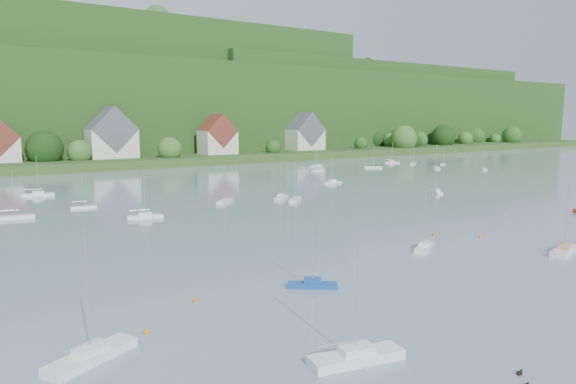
{
  "coord_description": "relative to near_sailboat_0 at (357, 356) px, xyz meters",
  "views": [
    {
      "loc": [
        -47.89,
        0.42,
        16.45
      ],
      "look_at": [
        2.74,
        75.0,
        4.0
      ],
      "focal_mm": 32.95,
      "sensor_mm": 36.0,
      "label": 1
    }
  ],
  "objects": [
    {
      "name": "near_sailboat_3",
      "position": [
        28.18,
        18.96,
        -0.05
      ],
      "size": [
        5.51,
        4.21,
        7.45
      ],
      "rotation": [
        0.0,
        0.0,
        0.55
      ],
      "color": "white",
      "rests_on": "ground"
    },
    {
      "name": "duck_pair",
      "position": [
        6.97,
        -7.91,
        -0.34
      ],
      "size": [
        1.73,
        1.52,
        0.37
      ],
      "color": "black",
      "rests_on": "ground"
    },
    {
      "name": "village_building_3",
      "position": [
        69.86,
        159.98,
        8.96
      ],
      "size": [
        13.0,
        10.4,
        15.5
      ],
      "color": "silver",
      "rests_on": "far_shore_strip"
    },
    {
      "name": "near_sailboat_2",
      "position": [
        40.95,
        7.82,
        -0.01
      ],
      "size": [
        6.83,
        3.61,
        8.88
      ],
      "rotation": [
        0.0,
        0.0,
        0.28
      ],
      "color": "white",
      "rests_on": "ground"
    },
    {
      "name": "forested_ridge",
      "position": [
        25.25,
        242.55,
        22.42
      ],
      "size": [
        620.0,
        181.22,
        69.89
      ],
      "color": "#194114",
      "rests_on": "ground"
    },
    {
      "name": "near_sailboat_1",
      "position": [
        7.2,
        14.64,
        -0.07
      ],
      "size": [
        4.73,
        3.92,
        6.54
      ],
      "rotation": [
        0.0,
        0.0,
        -0.62
      ],
      "color": "#16499A",
      "rests_on": "ground"
    },
    {
      "name": "far_sailboat_cluster",
      "position": [
        42.08,
        90.9,
        -0.1
      ],
      "size": [
        202.58,
        72.87,
        8.71
      ],
      "color": "white",
      "rests_on": "ground"
    },
    {
      "name": "far_shore_strip",
      "position": [
        24.86,
        173.98,
        1.03
      ],
      "size": [
        600.0,
        60.0,
        3.0
      ],
      "primitive_type": "cube",
      "color": "#2A4B1C",
      "rests_on": "ground"
    },
    {
      "name": "near_sailboat_6",
      "position": [
        -14.94,
        10.31,
        -0.0
      ],
      "size": [
        6.85,
        4.61,
        9.05
      ],
      "rotation": [
        0.0,
        0.0,
        0.45
      ],
      "color": "white",
      "rests_on": "ground"
    },
    {
      "name": "mooring_buoy_0",
      "position": [
        -10.21,
        12.76,
        -0.47
      ],
      "size": [
        0.48,
        0.48,
        0.48
      ],
      "primitive_type": "sphere",
      "color": "orange",
      "rests_on": "ground"
    },
    {
      "name": "village_building_2",
      "position": [
        29.86,
        161.98,
        9.8
      ],
      "size": [
        16.0,
        11.44,
        18.0
      ],
      "color": "silver",
      "rests_on": "far_shore_strip"
    },
    {
      "name": "near_sailboat_0",
      "position": [
        0.0,
        0.0,
        0.0
      ],
      "size": [
        6.96,
        3.21,
        9.06
      ],
      "rotation": [
        0.0,
        0.0,
        -0.21
      ],
      "color": "white",
      "rests_on": "ground"
    },
    {
      "name": "mooring_buoy_2",
      "position": [
        35.67,
        23.84,
        -0.47
      ],
      "size": [
        0.42,
        0.42,
        0.42
      ],
      "primitive_type": "sphere",
      "color": "orange",
      "rests_on": "ground"
    },
    {
      "name": "mooring_buoy_3",
      "position": [
        39.81,
        19.04,
        -0.47
      ],
      "size": [
        0.43,
        0.43,
        0.43
      ],
      "primitive_type": "sphere",
      "color": "orange",
      "rests_on": "ground"
    },
    {
      "name": "mooring_buoy_5",
      "position": [
        -4.07,
        17.35,
        -0.47
      ],
      "size": [
        0.45,
        0.45,
        0.45
      ],
      "primitive_type": "sphere",
      "color": "orange",
      "rests_on": "ground"
    },
    {
      "name": "village_building_4",
      "position": [
        114.86,
        163.98,
        9.12
      ],
      "size": [
        15.0,
        10.4,
        16.5
      ],
      "color": "silver",
      "rests_on": "far_shore_strip"
    }
  ]
}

